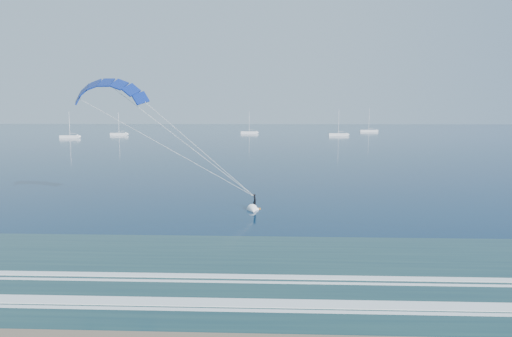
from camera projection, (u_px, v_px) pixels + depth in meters
The scene contains 6 objects.
kitesurfer_rig at pixel (183, 142), 45.26m from camera, with size 19.12×7.79×14.49m.
sailboat_0 at pixel (70, 137), 192.92m from camera, with size 8.09×2.40×11.08m.
sailboat_1 at pixel (119, 134), 217.90m from camera, with size 7.99×2.40×11.07m.
sailboat_2 at pixel (249, 132), 236.90m from camera, with size 8.67×2.40×11.69m.
sailboat_3 at pixel (338, 134), 213.39m from camera, with size 9.00×2.40×12.45m.
sailboat_4 at pixel (369, 131), 260.24m from camera, with size 9.92×2.40×13.32m.
Camera 1 is at (-1.63, -17.81, 10.09)m, focal length 32.00 mm.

